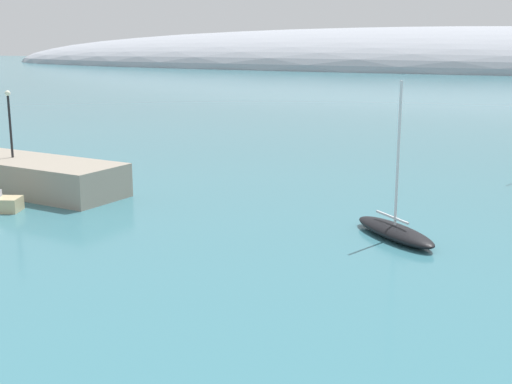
% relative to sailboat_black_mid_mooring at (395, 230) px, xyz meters
% --- Properties ---
extents(distant_ridge, '(364.11, 80.22, 27.52)m').
position_rel_sailboat_black_mid_mooring_xyz_m(distant_ridge, '(-20.95, 204.91, -0.43)').
color(distant_ridge, '#999EA8').
rests_on(distant_ridge, ground).
extents(sailboat_black_mid_mooring, '(5.68, 5.41, 8.07)m').
position_rel_sailboat_black_mid_mooring_xyz_m(sailboat_black_mid_mooring, '(0.00, 0.00, 0.00)').
color(sailboat_black_mid_mooring, black).
rests_on(sailboat_black_mid_mooring, water).
extents(harbor_lamp_post, '(0.36, 0.36, 4.52)m').
position_rel_sailboat_black_mid_mooring_xyz_m(harbor_lamp_post, '(-26.42, 1.60, 4.53)').
color(harbor_lamp_post, black).
rests_on(harbor_lamp_post, breakwater_rocks).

